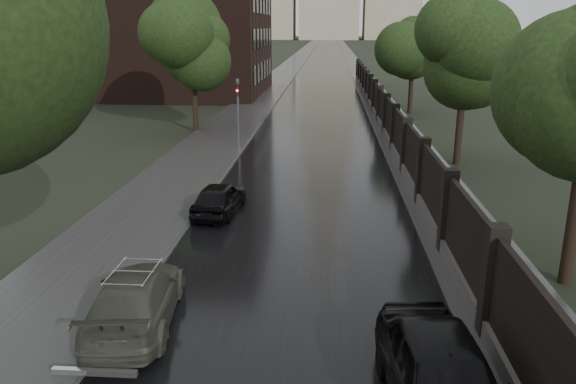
{
  "coord_description": "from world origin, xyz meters",
  "views": [
    {
      "loc": [
        0.87,
        -6.74,
        6.85
      ],
      "look_at": [
        -0.44,
        11.24,
        1.5
      ],
      "focal_mm": 35.0,
      "sensor_mm": 36.0,
      "label": 1
    }
  ],
  "objects": [
    {
      "name": "traffic_light",
      "position": [
        -4.3,
        24.99,
        2.4
      ],
      "size": [
        0.16,
        0.32,
        4.0
      ],
      "color": "#59595E",
      "rests_on": "ground"
    },
    {
      "name": "road",
      "position": [
        0.0,
        190.0,
        0.01
      ],
      "size": [
        8.0,
        420.0,
        0.02
      ],
      "primitive_type": "cube",
      "color": "black",
      "rests_on": "ground"
    },
    {
      "name": "tree_right_c",
      "position": [
        7.5,
        40.0,
        4.95
      ],
      "size": [
        4.08,
        4.08,
        7.01
      ],
      "color": "black",
      "rests_on": "ground"
    },
    {
      "name": "verge_right",
      "position": [
        5.5,
        190.0,
        0.04
      ],
      "size": [
        3.0,
        420.0,
        0.08
      ],
      "primitive_type": "cube",
      "color": "#2D2D2D",
      "rests_on": "ground"
    },
    {
      "name": "sidewalk_left",
      "position": [
        -6.0,
        190.0,
        0.08
      ],
      "size": [
        4.0,
        420.0,
        0.16
      ],
      "primitive_type": "cube",
      "color": "#2D2D2D",
      "rests_on": "ground"
    },
    {
      "name": "tree_left_far",
      "position": [
        -8.0,
        30.0,
        5.24
      ],
      "size": [
        4.25,
        4.25,
        7.39
      ],
      "color": "black",
      "rests_on": "ground"
    },
    {
      "name": "volga_sedan",
      "position": [
        -3.6,
        4.94,
        0.66
      ],
      "size": [
        2.36,
        4.74,
        1.32
      ],
      "primitive_type": "imported",
      "rotation": [
        0.0,
        0.0,
        3.26
      ],
      "color": "#464A3B",
      "rests_on": "ground"
    },
    {
      "name": "car_right_near",
      "position": [
        3.0,
        2.04,
        0.81
      ],
      "size": [
        2.34,
        4.9,
        1.61
      ],
      "primitive_type": "imported",
      "rotation": [
        0.0,
        0.0,
        0.09
      ],
      "color": "black",
      "rests_on": "ground"
    },
    {
      "name": "fence_right",
      "position": [
        4.6,
        32.01,
        1.01
      ],
      "size": [
        0.45,
        75.72,
        2.7
      ],
      "color": "#383533",
      "rests_on": "ground"
    },
    {
      "name": "hatchback_left",
      "position": [
        -3.18,
        13.22,
        0.62
      ],
      "size": [
        1.79,
        3.73,
        1.23
      ],
      "primitive_type": "imported",
      "rotation": [
        0.0,
        0.0,
        3.05
      ],
      "color": "black",
      "rests_on": "ground"
    },
    {
      "name": "tree_right_b",
      "position": [
        7.5,
        22.0,
        4.95
      ],
      "size": [
        4.08,
        4.08,
        7.01
      ],
      "color": "black",
      "rests_on": "ground"
    }
  ]
}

